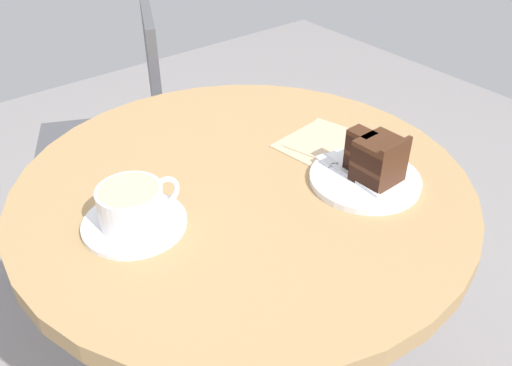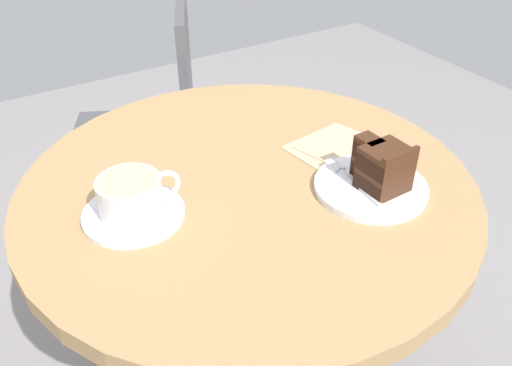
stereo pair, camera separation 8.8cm
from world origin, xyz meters
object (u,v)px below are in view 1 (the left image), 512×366
Objects in this scene: fork at (340,170)px; teaspoon at (156,229)px; cake_plate at (365,179)px; cake_slice at (376,159)px; coffee_cup at (132,205)px; cafe_chair at (128,126)px; saucer at (135,223)px; napkin at (327,144)px.

teaspoon is at bearing 83.59° from fork.
cake_slice is (0.01, -0.01, 0.04)m from cake_plate.
coffee_cup is 0.16× the size of cafe_chair.
saucer is at bearing 159.14° from cake_plate.
saucer is 1.20× the size of coffee_cup.
cake_slice is (0.38, -0.15, 0.05)m from saucer.
cake_slice reaches higher than coffee_cup.
cafe_chair is (-0.08, 0.84, -0.28)m from cake_slice.
fork is at bearing 119.99° from cake_plate.
cake_plate is 0.86m from cafe_chair.
coffee_cup reaches higher than cake_plate.
coffee_cup reaches higher than saucer.
coffee_cup is 0.05m from teaspoon.
cake_slice reaches higher than saucer.
cafe_chair is at bearing 95.21° from cake_slice.
cake_slice is at bearing -54.85° from cake_plate.
cake_slice is 0.89m from cafe_chair.
cake_plate is 0.23× the size of cafe_chair.
teaspoon reaches higher than saucer.
napkin is at bearing 34.20° from cafe_chair.
fork is (-0.03, 0.05, -0.04)m from cake_slice.
fork reaches higher than cake_plate.
cake_plate is 1.27× the size of fork.
cake_plate is (0.36, -0.10, -0.01)m from teaspoon.
fork is at bearing 28.93° from cafe_chair.
cafe_chair reaches higher than fork.
fork is at bearing 121.23° from cake_slice.
napkin is 0.22× the size of cafe_chair.
napkin is 0.74m from cafe_chair.
cafe_chair is (-0.07, 0.83, -0.23)m from cake_plate.
coffee_cup reaches higher than teaspoon.
cake_slice is at bearing -144.32° from fork.
napkin is (0.41, -0.01, -0.04)m from coffee_cup.
cake_plate is at bearing -20.77° from coffee_cup.
cafe_chair is at bearing 7.79° from fork.
fork is 0.82× the size of napkin.
coffee_cup is 0.41m from cake_slice.
saucer is 0.42m from cake_slice.
coffee_cup is 0.70× the size of cake_plate.
teaspoon is at bearing -67.94° from coffee_cup.
coffee_cup is 0.80m from cafe_chair.
teaspoon reaches higher than cake_plate.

